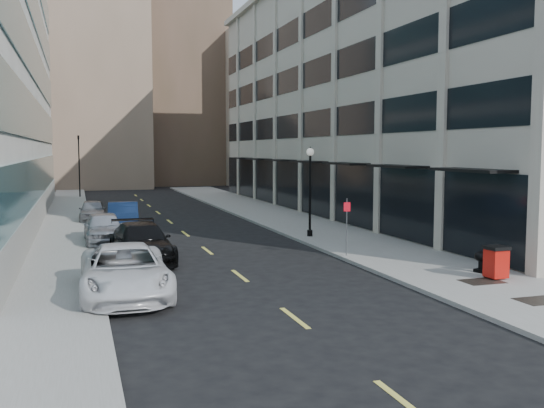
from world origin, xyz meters
TOP-DOWN VIEW (x-y plane):
  - ground at (0.00, 0.00)m, footprint 160.00×160.00m
  - sidewalk_right at (7.50, 20.00)m, footprint 5.00×80.00m
  - sidewalk_left at (-6.50, 20.00)m, footprint 3.00×80.00m
  - building_right at (16.94, 26.99)m, footprint 15.30×46.50m
  - skyline_tan_near at (-4.00, 68.00)m, footprint 14.00×18.00m
  - skyline_brown at (8.00, 72.00)m, footprint 12.00×16.00m
  - skyline_tan_far at (-14.00, 78.00)m, footprint 12.00×14.00m
  - skyline_stone at (18.00, 66.00)m, footprint 10.00×14.00m
  - grate_mid at (7.60, 1.00)m, footprint 1.40×1.00m
  - grate_far at (7.60, 3.80)m, footprint 1.40×1.00m
  - road_centerline at (0.00, 17.00)m, footprint 0.15×68.20m
  - traffic_signal at (-5.50, 48.00)m, footprint 0.66×0.66m
  - car_white_van at (-4.34, 6.00)m, footprint 2.89×6.04m
  - car_black_pickup at (-3.20, 12.12)m, footprint 2.54×5.67m
  - car_silver_sedan at (-4.51, 17.61)m, footprint 1.96×4.74m
  - car_blue_sedan at (-3.20, 22.78)m, footprint 2.03×5.02m
  - car_grey_sedan at (-4.80, 27.70)m, footprint 1.84×4.27m
  - trash_bin at (8.37, 4.07)m, footprint 0.75×0.83m
  - lamppost at (5.96, 16.00)m, footprint 0.40×0.40m
  - sign_post at (5.30, 9.99)m, footprint 0.29×0.09m
  - urn_planter at (8.60, 5.16)m, footprint 0.57×0.57m

SIDE VIEW (x-z plane):
  - ground at x=0.00m, z-range 0.00..0.00m
  - road_centerline at x=0.00m, z-range 0.00..0.01m
  - sidewalk_right at x=7.50m, z-range 0.00..0.15m
  - sidewalk_left at x=-6.50m, z-range 0.00..0.15m
  - grate_mid at x=7.60m, z-range 0.15..0.16m
  - grate_far at x=7.60m, z-range 0.15..0.16m
  - urn_planter at x=8.60m, z-range 0.24..1.03m
  - car_grey_sedan at x=-4.80m, z-range 0.00..1.44m
  - trash_bin at x=8.37m, z-range 0.19..1.37m
  - car_silver_sedan at x=-4.51m, z-range 0.00..1.61m
  - car_black_pickup at x=-3.20m, z-range 0.00..1.61m
  - car_blue_sedan at x=-3.20m, z-range 0.00..1.62m
  - car_white_van at x=-4.34m, z-range 0.00..1.66m
  - sign_post at x=5.30m, z-range 0.50..2.98m
  - lamppost at x=5.96m, z-range 0.56..5.32m
  - traffic_signal at x=-5.50m, z-range 2.23..9.21m
  - building_right at x=16.94m, z-range -0.13..18.12m
  - skyline_stone at x=18.00m, z-range 0.00..20.00m
  - skyline_tan_far at x=-14.00m, z-range 0.00..22.00m
  - skyline_tan_near at x=-4.00m, z-range 0.00..28.00m
  - skyline_brown at x=8.00m, z-range 0.00..34.00m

